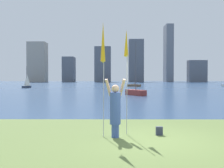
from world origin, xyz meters
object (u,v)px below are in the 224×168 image
Objects in this scene: kite_flag_left at (103,44)px; bag at (159,131)px; person at (115,109)px; sailboat_2 at (136,92)px; kite_flag_right at (126,46)px; sailboat_3 at (134,85)px; sailboat_0 at (27,81)px.

kite_flag_left is 3.55m from bag.
bag is at bearing 14.74° from kite_flag_left.
person is 20.62m from sailboat_2.
kite_flag_left reaches higher than bag.
kite_flag_left is 13.06× the size of bag.
kite_flag_left is 0.64× the size of sailboat_2.
kite_flag_right is at bearing 163.07° from bag.
kite_flag_left reaches higher than person.
kite_flag_left is at bearing -95.68° from sailboat_3.
kite_flag_right is (0.80, 0.85, 0.02)m from kite_flag_left.
person is at bearing 22.14° from kite_flag_left.
kite_flag_right is at bearing -94.81° from sailboat_3.
bag is 0.06× the size of sailboat_3.
bag is at bearing -92.50° from sailboat_2.
sailboat_2 is (0.88, 20.13, 0.23)m from bag.
sailboat_2 is at bearing -94.08° from sailboat_3.
sailboat_0 is 27.40m from sailboat_2.
sailboat_0 is at bearing 111.38° from kite_flag_left.
kite_flag_right is at bearing 75.07° from person.
sailboat_2 is at bearing -46.92° from sailboat_0.
bag is 0.05× the size of sailboat_2.
person is at bearing -96.69° from sailboat_2.
kite_flag_left is 0.95× the size of sailboat_0.
sailboat_2 is (18.70, -20.00, -0.90)m from sailboat_0.
bag is (1.92, 0.51, -2.94)m from kite_flag_left.
sailboat_2 is at bearing 98.48° from person.
bag is at bearing 27.88° from person.
sailboat_0 reaches higher than bag.
sailboat_2 is (2.00, 19.79, -2.73)m from kite_flag_right.
sailboat_3 reaches higher than bag.
kite_flag_right is 46.53m from sailboat_3.
bag is at bearing -16.93° from kite_flag_right.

